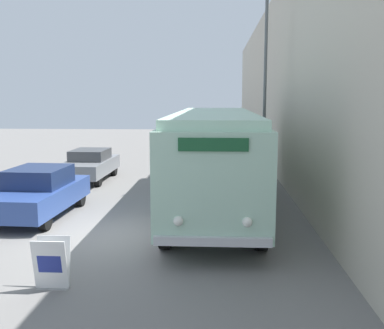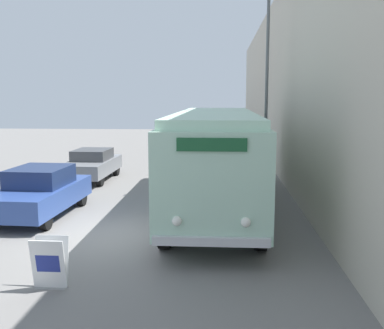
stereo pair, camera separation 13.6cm
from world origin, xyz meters
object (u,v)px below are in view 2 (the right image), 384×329
(sign_board, at_px, (50,264))
(streetlamp, at_px, (267,65))
(vintage_bus, at_px, (215,153))
(parked_car_near, at_px, (40,192))
(parked_car_mid, at_px, (92,164))

(sign_board, xyz_separation_m, streetlamp, (5.02, 9.32, 4.41))
(vintage_bus, bearing_deg, parked_car_near, -165.32)
(vintage_bus, xyz_separation_m, sign_board, (-3.13, -6.72, -1.36))
(streetlamp, bearing_deg, parked_car_near, -151.34)
(streetlamp, xyz_separation_m, parked_car_mid, (-7.51, 2.11, -4.19))
(sign_board, relative_size, parked_car_near, 0.23)
(vintage_bus, xyz_separation_m, parked_car_mid, (-5.62, 4.71, -1.14))
(parked_car_near, bearing_deg, vintage_bus, 17.15)
(streetlamp, distance_m, parked_car_near, 9.38)
(vintage_bus, height_order, sign_board, vintage_bus)
(vintage_bus, distance_m, parked_car_mid, 7.42)
(parked_car_near, bearing_deg, sign_board, -63.45)
(parked_car_near, xyz_separation_m, parked_car_mid, (-0.12, 6.15, -0.05))
(streetlamp, height_order, parked_car_mid, streetlamp)
(streetlamp, height_order, parked_car_near, streetlamp)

